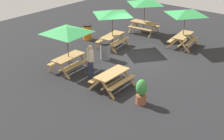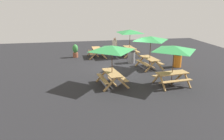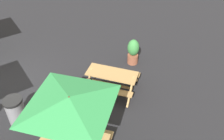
{
  "view_description": "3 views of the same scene",
  "coord_description": "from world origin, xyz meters",
  "px_view_note": "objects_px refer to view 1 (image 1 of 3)",
  "views": [
    {
      "loc": [
        -13.42,
        -9.54,
        6.89
      ],
      "look_at": [
        -3.71,
        -1.46,
        0.9
      ],
      "focal_mm": 50.0,
      "sensor_mm": 36.0,
      "label": 1
    },
    {
      "loc": [
        14.62,
        -3.56,
        4.55
      ],
      "look_at": [
        3.1,
        -1.4,
        0.9
      ],
      "focal_mm": 35.0,
      "sensor_mm": 36.0,
      "label": 2
    },
    {
      "loc": [
        -5.94,
        4.97,
        6.37
      ],
      "look_at": [
        -3.71,
        -1.46,
        0.9
      ],
      "focal_mm": 40.0,
      "sensor_mm": 36.0,
      "label": 3
    }
  ],
  "objects_px": {
    "picnic_table_3": "(67,33)",
    "person_standing": "(90,60)",
    "picnic_table_2": "(185,15)",
    "picnic_table_1": "(112,77)",
    "trash_bin_gray": "(105,51)",
    "trash_bin_orange": "(87,32)",
    "potted_plant_0": "(141,91)",
    "picnic_table_0": "(112,15)",
    "picnic_table_4": "(145,4)"
  },
  "relations": [
    {
      "from": "picnic_table_4",
      "to": "trash_bin_gray",
      "type": "bearing_deg",
      "value": 94.4
    },
    {
      "from": "picnic_table_0",
      "to": "trash_bin_orange",
      "type": "xyz_separation_m",
      "value": [
        0.04,
        2.14,
        -1.49
      ]
    },
    {
      "from": "potted_plant_0",
      "to": "picnic_table_2",
      "type": "bearing_deg",
      "value": 14.79
    },
    {
      "from": "picnic_table_2",
      "to": "potted_plant_0",
      "type": "height_order",
      "value": "picnic_table_2"
    },
    {
      "from": "picnic_table_0",
      "to": "potted_plant_0",
      "type": "height_order",
      "value": "picnic_table_0"
    },
    {
      "from": "picnic_table_2",
      "to": "trash_bin_orange",
      "type": "distance_m",
      "value": 6.24
    },
    {
      "from": "trash_bin_gray",
      "to": "trash_bin_orange",
      "type": "relative_size",
      "value": 1.0
    },
    {
      "from": "trash_bin_orange",
      "to": "person_standing",
      "type": "distance_m",
      "value": 5.51
    },
    {
      "from": "picnic_table_0",
      "to": "person_standing",
      "type": "bearing_deg",
      "value": -163.21
    },
    {
      "from": "person_standing",
      "to": "picnic_table_4",
      "type": "bearing_deg",
      "value": 127.22
    },
    {
      "from": "potted_plant_0",
      "to": "person_standing",
      "type": "bearing_deg",
      "value": 81.73
    },
    {
      "from": "picnic_table_3",
      "to": "potted_plant_0",
      "type": "xyz_separation_m",
      "value": [
        -0.33,
        -4.72,
        -1.41
      ]
    },
    {
      "from": "trash_bin_orange",
      "to": "potted_plant_0",
      "type": "xyz_separation_m",
      "value": [
        -4.34,
        -7.27,
        0.08
      ]
    },
    {
      "from": "picnic_table_4",
      "to": "picnic_table_0",
      "type": "bearing_deg",
      "value": 85.08
    },
    {
      "from": "picnic_table_0",
      "to": "picnic_table_1",
      "type": "height_order",
      "value": "picnic_table_0"
    },
    {
      "from": "picnic_table_2",
      "to": "person_standing",
      "type": "distance_m",
      "value": 6.86
    },
    {
      "from": "picnic_table_1",
      "to": "person_standing",
      "type": "xyz_separation_m",
      "value": [
        0.2,
        1.53,
        0.32
      ]
    },
    {
      "from": "person_standing",
      "to": "potted_plant_0",
      "type": "bearing_deg",
      "value": 14.7
    },
    {
      "from": "picnic_table_4",
      "to": "potted_plant_0",
      "type": "bearing_deg",
      "value": 117.81
    },
    {
      "from": "picnic_table_0",
      "to": "potted_plant_0",
      "type": "bearing_deg",
      "value": -138.18
    },
    {
      "from": "picnic_table_1",
      "to": "trash_bin_orange",
      "type": "bearing_deg",
      "value": 51.95
    },
    {
      "from": "trash_bin_gray",
      "to": "picnic_table_0",
      "type": "bearing_deg",
      "value": 27.71
    },
    {
      "from": "picnic_table_0",
      "to": "trash_bin_orange",
      "type": "height_order",
      "value": "picnic_table_0"
    },
    {
      "from": "picnic_table_2",
      "to": "trash_bin_orange",
      "type": "height_order",
      "value": "picnic_table_2"
    },
    {
      "from": "picnic_table_0",
      "to": "picnic_table_3",
      "type": "bearing_deg",
      "value": 177.71
    },
    {
      "from": "trash_bin_orange",
      "to": "person_standing",
      "type": "relative_size",
      "value": 0.59
    },
    {
      "from": "picnic_table_3",
      "to": "picnic_table_4",
      "type": "height_order",
      "value": "same"
    },
    {
      "from": "potted_plant_0",
      "to": "person_standing",
      "type": "xyz_separation_m",
      "value": [
        0.49,
        3.35,
        0.31
      ]
    },
    {
      "from": "picnic_table_0",
      "to": "trash_bin_gray",
      "type": "bearing_deg",
      "value": -160.54
    },
    {
      "from": "picnic_table_4",
      "to": "trash_bin_orange",
      "type": "xyz_separation_m",
      "value": [
        -3.42,
        2.07,
        -1.49
      ]
    },
    {
      "from": "picnic_table_0",
      "to": "picnic_table_2",
      "type": "distance_m",
      "value": 4.3
    },
    {
      "from": "picnic_table_3",
      "to": "person_standing",
      "type": "height_order",
      "value": "picnic_table_3"
    },
    {
      "from": "picnic_table_1",
      "to": "trash_bin_gray",
      "type": "xyz_separation_m",
      "value": [
        2.34,
        2.44,
        -0.07
      ]
    },
    {
      "from": "picnic_table_0",
      "to": "picnic_table_1",
      "type": "distance_m",
      "value": 5.4
    },
    {
      "from": "picnic_table_4",
      "to": "potted_plant_0",
      "type": "relative_size",
      "value": 2.09
    },
    {
      "from": "picnic_table_1",
      "to": "picnic_table_3",
      "type": "height_order",
      "value": "picnic_table_3"
    },
    {
      "from": "trash_bin_gray",
      "to": "potted_plant_0",
      "type": "bearing_deg",
      "value": -121.67
    },
    {
      "from": "trash_bin_gray",
      "to": "person_standing",
      "type": "xyz_separation_m",
      "value": [
        -2.14,
        -0.9,
        0.39
      ]
    },
    {
      "from": "trash_bin_orange",
      "to": "picnic_table_1",
      "type": "bearing_deg",
      "value": -126.63
    },
    {
      "from": "picnic_table_3",
      "to": "trash_bin_orange",
      "type": "height_order",
      "value": "picnic_table_3"
    },
    {
      "from": "picnic_table_0",
      "to": "picnic_table_3",
      "type": "height_order",
      "value": "same"
    },
    {
      "from": "trash_bin_orange",
      "to": "picnic_table_0",
      "type": "bearing_deg",
      "value": -91.08
    },
    {
      "from": "picnic_table_0",
      "to": "person_standing",
      "type": "relative_size",
      "value": 1.4
    },
    {
      "from": "picnic_table_0",
      "to": "person_standing",
      "type": "distance_m",
      "value": 4.35
    },
    {
      "from": "picnic_table_0",
      "to": "trash_bin_gray",
      "type": "xyz_separation_m",
      "value": [
        -1.67,
        -0.88,
        -1.49
      ]
    },
    {
      "from": "picnic_table_0",
      "to": "picnic_table_4",
      "type": "distance_m",
      "value": 3.46
    },
    {
      "from": "picnic_table_1",
      "to": "trash_bin_gray",
      "type": "height_order",
      "value": "trash_bin_gray"
    },
    {
      "from": "picnic_table_1",
      "to": "person_standing",
      "type": "height_order",
      "value": "person_standing"
    },
    {
      "from": "picnic_table_0",
      "to": "picnic_table_2",
      "type": "xyz_separation_m",
      "value": [
        2.8,
        -3.26,
        0.0
      ]
    },
    {
      "from": "picnic_table_4",
      "to": "picnic_table_2",
      "type": "bearing_deg",
      "value": 162.68
    }
  ]
}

